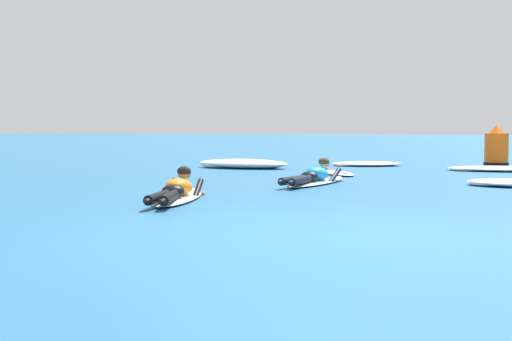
% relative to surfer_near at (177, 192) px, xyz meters
% --- Properties ---
extents(ground_plane, '(120.00, 120.00, 0.00)m').
position_rel_surfer_near_xyz_m(ground_plane, '(2.20, 7.31, -0.13)').
color(ground_plane, '#235B84').
extents(surfer_near, '(0.71, 2.65, 0.54)m').
position_rel_surfer_near_xyz_m(surfer_near, '(0.00, 0.00, 0.00)').
color(surfer_near, white).
rests_on(surfer_near, ground).
extents(surfer_far, '(1.24, 2.64, 0.55)m').
position_rel_surfer_near_xyz_m(surfer_far, '(1.76, 3.16, -0.00)').
color(surfer_far, silver).
rests_on(surfer_far, ground).
extents(drifting_surfboard, '(1.22, 1.94, 0.16)m').
position_rel_surfer_near_xyz_m(drifting_surfboard, '(2.01, 5.94, -0.10)').
color(drifting_surfboard, silver).
rests_on(drifting_surfboard, ground).
extents(whitewater_front, '(2.06, 1.46, 0.12)m').
position_rel_surfer_near_xyz_m(whitewater_front, '(2.65, 9.28, -0.08)').
color(whitewater_front, white).
rests_on(whitewater_front, ground).
extents(whitewater_mid_left, '(2.73, 1.20, 0.12)m').
position_rel_surfer_near_xyz_m(whitewater_mid_left, '(6.01, 7.69, -0.08)').
color(whitewater_mid_left, white).
rests_on(whitewater_mid_left, ground).
extents(whitewater_mid_right, '(2.59, 1.50, 0.24)m').
position_rel_surfer_near_xyz_m(whitewater_mid_right, '(-0.52, 7.64, -0.02)').
color(whitewater_mid_right, white).
rests_on(whitewater_mid_right, ground).
extents(channel_marker_buoy, '(0.66, 0.66, 1.14)m').
position_rel_surfer_near_xyz_m(channel_marker_buoy, '(6.13, 9.59, 0.33)').
color(channel_marker_buoy, '#EA5B0F').
rests_on(channel_marker_buoy, ground).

